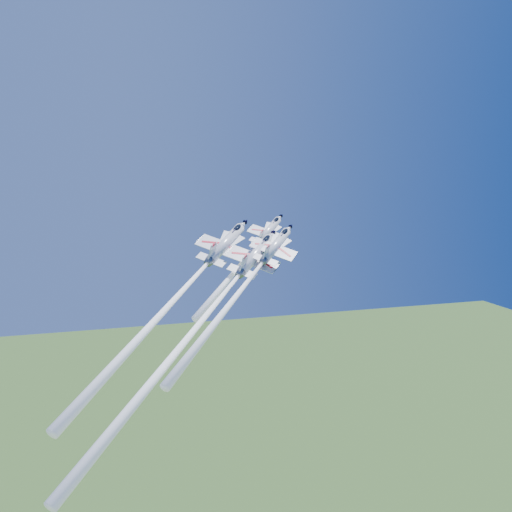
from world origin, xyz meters
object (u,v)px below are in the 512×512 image
object	(u,v)px
jet_lead	(247,257)
jet_slot	(198,325)
jet_right	(243,287)
jet_left	(176,297)

from	to	relation	value
jet_lead	jet_slot	world-z (taller)	jet_slot
jet_right	jet_slot	distance (m)	12.56
jet_left	jet_right	size ratio (longest dim) A/B	1.27
jet_lead	jet_slot	distance (m)	24.33
jet_right	jet_lead	bearing A→B (deg)	107.54
jet_left	jet_right	bearing A→B (deg)	24.82
jet_right	jet_left	bearing A→B (deg)	-155.18
jet_lead	jet_slot	bearing A→B (deg)	-91.64
jet_left	jet_slot	xyz separation A→B (m)	(2.49, -8.39, -3.43)
jet_slot	jet_left	bearing A→B (deg)	142.95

